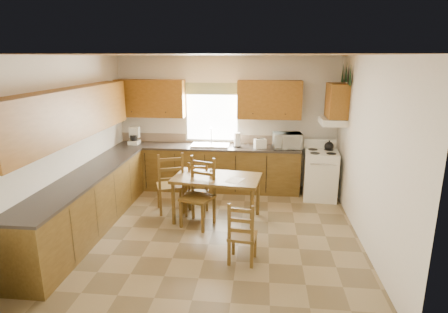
# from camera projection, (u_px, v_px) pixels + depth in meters

# --- Properties ---
(floor) EXTENTS (4.50, 4.50, 0.00)m
(floor) POSITION_uv_depth(u_px,v_px,m) (213.00, 231.00, 5.93)
(floor) COLOR olive
(floor) RESTS_ON ground
(ceiling) EXTENTS (4.50, 4.50, 0.00)m
(ceiling) POSITION_uv_depth(u_px,v_px,m) (211.00, 55.00, 5.23)
(ceiling) COLOR #9F6D38
(ceiling) RESTS_ON floor
(wall_left) EXTENTS (4.50, 4.50, 0.00)m
(wall_left) POSITION_uv_depth(u_px,v_px,m) (69.00, 145.00, 5.81)
(wall_left) COLOR silver
(wall_left) RESTS_ON floor
(wall_right) EXTENTS (4.50, 4.50, 0.00)m
(wall_right) POSITION_uv_depth(u_px,v_px,m) (367.00, 152.00, 5.36)
(wall_right) COLOR silver
(wall_right) RESTS_ON floor
(wall_back) EXTENTS (4.50, 4.50, 0.00)m
(wall_back) POSITION_uv_depth(u_px,v_px,m) (227.00, 123.00, 7.74)
(wall_back) COLOR silver
(wall_back) RESTS_ON floor
(wall_front) EXTENTS (4.50, 4.50, 0.00)m
(wall_front) POSITION_uv_depth(u_px,v_px,m) (179.00, 206.00, 3.42)
(wall_front) COLOR silver
(wall_front) RESTS_ON floor
(lower_cab_back) EXTENTS (3.75, 0.60, 0.88)m
(lower_cab_back) POSITION_uv_depth(u_px,v_px,m) (207.00, 168.00, 7.73)
(lower_cab_back) COLOR brown
(lower_cab_back) RESTS_ON floor
(lower_cab_left) EXTENTS (0.60, 3.60, 0.88)m
(lower_cab_left) POSITION_uv_depth(u_px,v_px,m) (88.00, 204.00, 5.87)
(lower_cab_left) COLOR brown
(lower_cab_left) RESTS_ON floor
(counter_back) EXTENTS (3.75, 0.63, 0.04)m
(counter_back) POSITION_uv_depth(u_px,v_px,m) (207.00, 147.00, 7.61)
(counter_back) COLOR #37302B
(counter_back) RESTS_ON lower_cab_back
(counter_left) EXTENTS (0.63, 3.60, 0.04)m
(counter_left) POSITION_uv_depth(u_px,v_px,m) (85.00, 176.00, 5.75)
(counter_left) COLOR #37302B
(counter_left) RESTS_ON lower_cab_left
(backsplash) EXTENTS (3.75, 0.01, 0.18)m
(backsplash) POSITION_uv_depth(u_px,v_px,m) (209.00, 139.00, 7.86)
(backsplash) COLOR #8C765E
(backsplash) RESTS_ON counter_back
(upper_cab_back_left) EXTENTS (1.41, 0.33, 0.75)m
(upper_cab_back_left) POSITION_uv_depth(u_px,v_px,m) (150.00, 98.00, 7.61)
(upper_cab_back_left) COLOR brown
(upper_cab_back_left) RESTS_ON wall_back
(upper_cab_back_right) EXTENTS (1.25, 0.33, 0.75)m
(upper_cab_back_right) POSITION_uv_depth(u_px,v_px,m) (269.00, 100.00, 7.37)
(upper_cab_back_right) COLOR brown
(upper_cab_back_right) RESTS_ON wall_back
(upper_cab_left) EXTENTS (0.33, 3.60, 0.75)m
(upper_cab_left) POSITION_uv_depth(u_px,v_px,m) (70.00, 114.00, 5.52)
(upper_cab_left) COLOR brown
(upper_cab_left) RESTS_ON wall_left
(upper_cab_stove) EXTENTS (0.33, 0.62, 0.62)m
(upper_cab_stove) POSITION_uv_depth(u_px,v_px,m) (337.00, 101.00, 6.82)
(upper_cab_stove) COLOR brown
(upper_cab_stove) RESTS_ON wall_right
(range_hood) EXTENTS (0.44, 0.62, 0.12)m
(range_hood) POSITION_uv_depth(u_px,v_px,m) (332.00, 121.00, 6.92)
(range_hood) COLOR white
(range_hood) RESTS_ON wall_right
(window_frame) EXTENTS (1.13, 0.02, 1.18)m
(window_frame) POSITION_uv_depth(u_px,v_px,m) (212.00, 113.00, 7.69)
(window_frame) COLOR white
(window_frame) RESTS_ON wall_back
(window_pane) EXTENTS (1.05, 0.01, 1.10)m
(window_pane) POSITION_uv_depth(u_px,v_px,m) (212.00, 113.00, 7.69)
(window_pane) COLOR white
(window_pane) RESTS_ON wall_back
(window_valance) EXTENTS (1.19, 0.01, 0.24)m
(window_valance) POSITION_uv_depth(u_px,v_px,m) (212.00, 89.00, 7.54)
(window_valance) COLOR #466631
(window_valance) RESTS_ON wall_back
(sink_basin) EXTENTS (0.75, 0.45, 0.04)m
(sink_basin) POSITION_uv_depth(u_px,v_px,m) (210.00, 145.00, 7.59)
(sink_basin) COLOR silver
(sink_basin) RESTS_ON counter_back
(pine_decal_a) EXTENTS (0.22, 0.22, 0.36)m
(pine_decal_a) POSITION_uv_depth(u_px,v_px,m) (350.00, 75.00, 6.37)
(pine_decal_a) COLOR black
(pine_decal_a) RESTS_ON wall_right
(pine_decal_b) EXTENTS (0.22, 0.22, 0.36)m
(pine_decal_b) POSITION_uv_depth(u_px,v_px,m) (347.00, 72.00, 6.67)
(pine_decal_b) COLOR black
(pine_decal_b) RESTS_ON wall_right
(pine_decal_c) EXTENTS (0.22, 0.22, 0.36)m
(pine_decal_c) POSITION_uv_depth(u_px,v_px,m) (343.00, 73.00, 6.99)
(pine_decal_c) COLOR black
(pine_decal_c) RESTS_ON wall_right
(stove) EXTENTS (0.66, 0.68, 0.91)m
(stove) POSITION_uv_depth(u_px,v_px,m) (320.00, 175.00, 7.22)
(stove) COLOR white
(stove) RESTS_ON floor
(coffeemaker) EXTENTS (0.31, 0.33, 0.37)m
(coffeemaker) POSITION_uv_depth(u_px,v_px,m) (134.00, 135.00, 7.71)
(coffeemaker) COLOR white
(coffeemaker) RESTS_ON counter_back
(paper_towel) EXTENTS (0.13, 0.13, 0.29)m
(paper_towel) POSITION_uv_depth(u_px,v_px,m) (237.00, 140.00, 7.50)
(paper_towel) COLOR white
(paper_towel) RESTS_ON counter_back
(toaster) EXTENTS (0.26, 0.21, 0.18)m
(toaster) POSITION_uv_depth(u_px,v_px,m) (260.00, 144.00, 7.40)
(toaster) COLOR white
(toaster) RESTS_ON counter_back
(microwave) EXTENTS (0.55, 0.42, 0.31)m
(microwave) POSITION_uv_depth(u_px,v_px,m) (287.00, 141.00, 7.37)
(microwave) COLOR white
(microwave) RESTS_ON counter_back
(dining_table) EXTENTS (1.50, 0.97, 0.76)m
(dining_table) POSITION_uv_depth(u_px,v_px,m) (217.00, 198.00, 6.27)
(dining_table) COLOR brown
(dining_table) RESTS_ON floor
(chair_near_left) EXTENTS (0.58, 0.57, 1.09)m
(chair_near_left) POSITION_uv_depth(u_px,v_px,m) (170.00, 182.00, 6.59)
(chair_near_left) COLOR brown
(chair_near_left) RESTS_ON floor
(chair_near_right) EXTENTS (0.40, 0.39, 0.86)m
(chair_near_right) POSITION_uv_depth(u_px,v_px,m) (243.00, 232.00, 4.96)
(chair_near_right) COLOR brown
(chair_near_right) RESTS_ON floor
(chair_far_left) EXTENTS (0.38, 0.36, 0.88)m
(chair_far_left) POSITION_uv_depth(u_px,v_px,m) (197.00, 190.00, 6.48)
(chair_far_left) COLOR brown
(chair_far_left) RESTS_ON floor
(chair_far_right) EXTENTS (0.59, 0.58, 1.10)m
(chair_far_right) POSITION_uv_depth(u_px,v_px,m) (197.00, 194.00, 5.99)
(chair_far_right) COLOR brown
(chair_far_right) RESTS_ON floor
(table_paper) EXTENTS (0.33, 0.37, 0.00)m
(table_paper) POSITION_uv_depth(u_px,v_px,m) (235.00, 180.00, 6.01)
(table_paper) COLOR white
(table_paper) RESTS_ON dining_table
(table_card) EXTENTS (0.08, 0.05, 0.11)m
(table_card) POSITION_uv_depth(u_px,v_px,m) (212.00, 173.00, 6.20)
(table_card) COLOR white
(table_card) RESTS_ON dining_table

